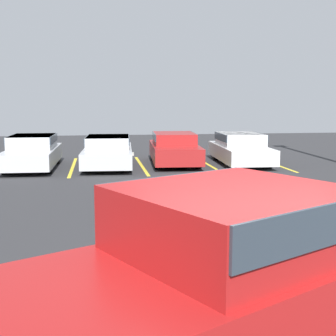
{
  "coord_description": "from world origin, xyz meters",
  "views": [
    {
      "loc": [
        -1.64,
        -4.4,
        2.55
      ],
      "look_at": [
        -0.07,
        6.1,
        1.0
      ],
      "focal_mm": 50.0,
      "sensor_mm": 36.0,
      "label": 1
    }
  ],
  "objects_px": {
    "parked_sedan_c": "(174,148)",
    "parked_sedan_d": "(240,148)",
    "parked_sedan_a": "(33,151)",
    "wheel_stop_curb": "(113,154)",
    "pickup_truck": "(254,271)",
    "parked_sedan_b": "(108,150)"
  },
  "relations": [
    {
      "from": "pickup_truck",
      "to": "parked_sedan_d",
      "type": "bearing_deg",
      "value": 45.07
    },
    {
      "from": "parked_sedan_b",
      "to": "wheel_stop_curb",
      "type": "bearing_deg",
      "value": 178.1
    },
    {
      "from": "parked_sedan_a",
      "to": "parked_sedan_d",
      "type": "height_order",
      "value": "parked_sedan_a"
    },
    {
      "from": "parked_sedan_b",
      "to": "wheel_stop_curb",
      "type": "xyz_separation_m",
      "value": [
        0.31,
        3.46,
        -0.56
      ]
    },
    {
      "from": "parked_sedan_b",
      "to": "parked_sedan_c",
      "type": "bearing_deg",
      "value": 99.37
    },
    {
      "from": "parked_sedan_a",
      "to": "pickup_truck",
      "type": "bearing_deg",
      "value": 17.28
    },
    {
      "from": "parked_sedan_c",
      "to": "parked_sedan_a",
      "type": "bearing_deg",
      "value": -82.58
    },
    {
      "from": "parked_sedan_b",
      "to": "pickup_truck",
      "type": "bearing_deg",
      "value": 7.96
    },
    {
      "from": "parked_sedan_b",
      "to": "wheel_stop_curb",
      "type": "distance_m",
      "value": 3.52
    },
    {
      "from": "pickup_truck",
      "to": "parked_sedan_a",
      "type": "bearing_deg",
      "value": 77.82
    },
    {
      "from": "parked_sedan_a",
      "to": "parked_sedan_d",
      "type": "relative_size",
      "value": 1.01
    },
    {
      "from": "parked_sedan_a",
      "to": "parked_sedan_c",
      "type": "relative_size",
      "value": 1.02
    },
    {
      "from": "parked_sedan_c",
      "to": "wheel_stop_curb",
      "type": "height_order",
      "value": "parked_sedan_c"
    },
    {
      "from": "parked_sedan_b",
      "to": "parked_sedan_d",
      "type": "height_order",
      "value": "parked_sedan_d"
    },
    {
      "from": "parked_sedan_c",
      "to": "parked_sedan_d",
      "type": "bearing_deg",
      "value": 87.64
    },
    {
      "from": "parked_sedan_a",
      "to": "wheel_stop_curb",
      "type": "distance_m",
      "value": 4.75
    },
    {
      "from": "parked_sedan_c",
      "to": "parked_sedan_d",
      "type": "height_order",
      "value": "parked_sedan_c"
    },
    {
      "from": "parked_sedan_a",
      "to": "wheel_stop_curb",
      "type": "bearing_deg",
      "value": 139.92
    },
    {
      "from": "pickup_truck",
      "to": "parked_sedan_b",
      "type": "relative_size",
      "value": 1.23
    },
    {
      "from": "parked_sedan_b",
      "to": "wheel_stop_curb",
      "type": "relative_size",
      "value": 2.51
    },
    {
      "from": "parked_sedan_c",
      "to": "parked_sedan_b",
      "type": "bearing_deg",
      "value": -80.31
    },
    {
      "from": "pickup_truck",
      "to": "wheel_stop_curb",
      "type": "distance_m",
      "value": 17.26
    }
  ]
}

